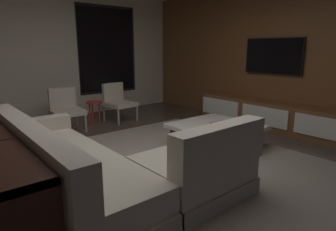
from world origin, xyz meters
name	(u,v)px	position (x,y,z in m)	size (l,w,h in m)	color
floor	(157,169)	(0.00, 0.00, 0.00)	(9.20, 9.20, 0.00)	#473D33
back_wall_with_window	(48,56)	(-0.06, 3.62, 1.34)	(6.60, 0.30, 2.70)	beige
media_wall	(289,56)	(3.06, 0.00, 1.35)	(0.12, 7.80, 2.70)	brown
area_rug	(183,164)	(0.35, -0.10, 0.01)	(3.20, 3.80, 0.01)	gray
sectional_couch	(102,169)	(-0.85, -0.18, 0.29)	(1.98, 2.50, 0.82)	#B1A997
coffee_table	(216,135)	(1.20, 0.07, 0.19)	(1.16, 1.16, 0.36)	#371B13
book_stack_on_coffee_table	(220,126)	(1.05, -0.12, 0.41)	(0.30, 0.21, 0.11)	brown
accent_chair_near_window	(118,100)	(0.92, 2.54, 0.43)	(0.60, 0.62, 0.78)	#B2ADA0
accent_chair_by_curtain	(66,107)	(-0.20, 2.48, 0.43)	(0.57, 0.59, 0.78)	#B2ADA0
side_stool	(94,106)	(0.40, 2.56, 0.37)	(0.32, 0.32, 0.46)	red
media_console	(273,116)	(2.77, 0.05, 0.25)	(0.46, 3.10, 0.52)	brown
mounted_tv	(273,56)	(2.95, 0.25, 1.35)	(0.05, 1.15, 0.67)	black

